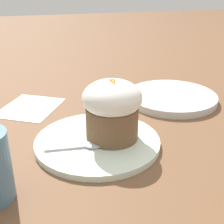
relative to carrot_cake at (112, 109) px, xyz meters
name	(u,v)px	position (x,y,z in m)	size (l,w,h in m)	color
ground_plane	(98,144)	(0.00, -0.03, -0.07)	(4.00, 4.00, 0.00)	brown
dessert_plate	(97,142)	(0.00, -0.03, -0.07)	(0.24, 0.24, 0.01)	silver
carrot_cake	(112,109)	(0.00, 0.00, 0.00)	(0.11, 0.11, 0.12)	brown
spoon	(85,146)	(0.02, -0.06, -0.06)	(0.03, 0.11, 0.01)	#B7B7BC
side_plate	(171,97)	(-0.17, 0.20, -0.06)	(0.23, 0.23, 0.02)	silver
paper_napkin	(30,107)	(-0.22, -0.15, -0.07)	(0.19, 0.18, 0.00)	white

